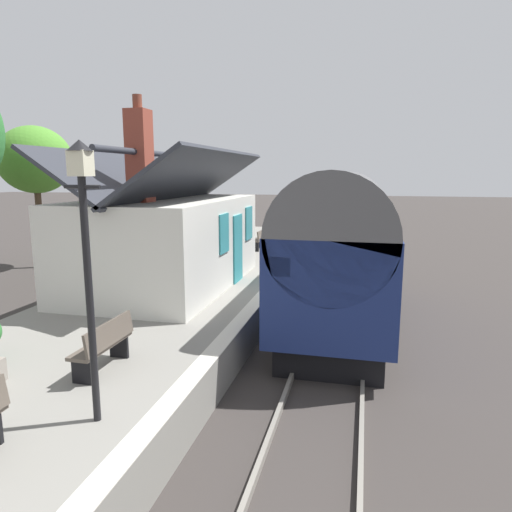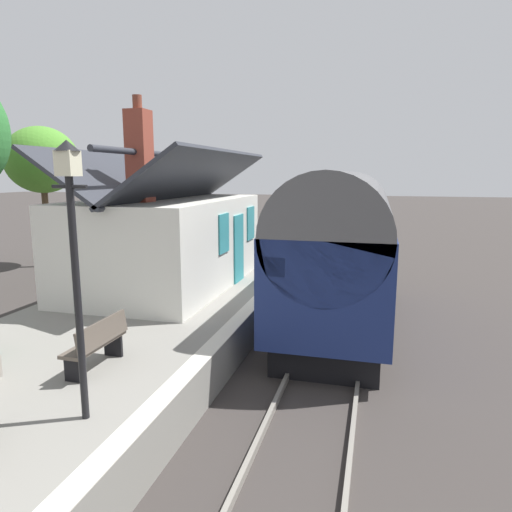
# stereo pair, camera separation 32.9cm
# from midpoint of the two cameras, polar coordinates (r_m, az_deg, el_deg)

# --- Properties ---
(ground_plane) EXTENTS (160.00, 160.00, 0.00)m
(ground_plane) POSITION_cam_midpoint_polar(r_m,az_deg,el_deg) (13.20, 6.81, -8.64)
(ground_plane) COLOR #383330
(platform) EXTENTS (32.00, 5.64, 0.90)m
(platform) POSITION_cam_midpoint_polar(r_m,az_deg,el_deg) (14.07, -8.80, -5.57)
(platform) COLOR gray
(platform) RESTS_ON ground
(platform_edge_coping) EXTENTS (32.00, 0.36, 0.02)m
(platform_edge_coping) POSITION_cam_midpoint_polar(r_m,az_deg,el_deg) (13.14, 1.78, -4.52)
(platform_edge_coping) COLOR beige
(platform_edge_coping) RESTS_ON platform
(rail_near) EXTENTS (52.00, 0.08, 0.14)m
(rail_near) POSITION_cam_midpoint_polar(r_m,az_deg,el_deg) (13.07, 13.94, -8.75)
(rail_near) COLOR gray
(rail_near) RESTS_ON ground
(rail_far) EXTENTS (52.00, 0.08, 0.14)m
(rail_far) POSITION_cam_midpoint_polar(r_m,az_deg,el_deg) (13.15, 7.60, -8.40)
(rail_far) COLOR gray
(rail_far) RESTS_ON ground
(train) EXTENTS (8.47, 2.73, 4.32)m
(train) POSITION_cam_midpoint_polar(r_m,az_deg,el_deg) (12.90, 11.18, 0.94)
(train) COLOR black
(train) RESTS_ON ground
(station_building) EXTENTS (7.21, 4.15, 5.34)m
(station_building) POSITION_cam_midpoint_polar(r_m,az_deg,el_deg) (14.04, -10.34, 2.22)
(station_building) COLOR silver
(station_building) RESTS_ON platform
(bench_by_lamp) EXTENTS (1.42, 0.49, 0.88)m
(bench_by_lamp) POSITION_cam_midpoint_polar(r_m,az_deg,el_deg) (20.42, 1.42, 2.13)
(bench_by_lamp) COLOR brown
(bench_by_lamp) RESTS_ON platform
(bench_platform_end) EXTENTS (1.40, 0.45, 0.88)m
(bench_platform_end) POSITION_cam_midpoint_polar(r_m,az_deg,el_deg) (8.45, -18.07, -10.20)
(bench_platform_end) COLOR brown
(bench_platform_end) RESTS_ON platform
(lamp_post_platform) EXTENTS (0.32, 0.50, 3.77)m
(lamp_post_platform) POSITION_cam_midpoint_polar(r_m,az_deg,el_deg) (6.32, -20.48, 2.96)
(lamp_post_platform) COLOR black
(lamp_post_platform) RESTS_ON platform
(tree_distant) EXTENTS (3.20, 3.18, 6.32)m
(tree_distant) POSITION_cam_midpoint_polar(r_m,az_deg,el_deg) (22.94, -24.74, 10.74)
(tree_distant) COLOR #4C3828
(tree_distant) RESTS_ON ground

